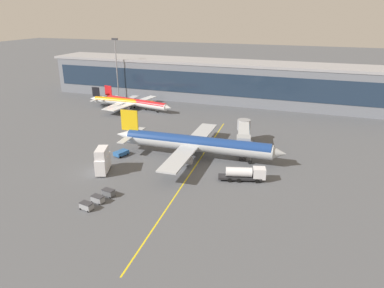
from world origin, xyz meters
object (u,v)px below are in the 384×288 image
Objects in this scene: fuel_tanker at (245,174)px; commuter_jet_far at (124,102)px; pushback_tug at (121,153)px; commuter_jet_near at (135,102)px; baggage_cart_2 at (108,193)px; baggage_cart_0 at (86,206)px; main_airliner at (196,144)px; catering_lift at (103,161)px; baggage_cart_1 at (98,199)px.

fuel_tanker is 76.58m from commuter_jet_far.
commuter_jet_near is (-19.56, 45.24, 1.88)m from pushback_tug.
baggage_cart_2 is at bearing -146.61° from fuel_tanker.
baggage_cart_2 is 0.09× the size of commuter_jet_far.
fuel_tanker is 3.85× the size of baggage_cart_0.
commuter_jet_near is at bearing 138.12° from fuel_tanker.
main_airliner is 24.55m from catering_lift.
baggage_cart_1 is at bearing -67.97° from commuter_jet_near.
baggage_cart_0 is 77.18m from commuter_jet_near.
baggage_cart_2 is (-10.60, -26.41, -3.20)m from main_airliner.
main_airliner reaches higher than baggage_cart_0.
main_airliner reaches higher than catering_lift.
baggage_cart_2 is at bearing 80.07° from baggage_cart_1.
commuter_jet_far is at bearing 114.26° from baggage_cart_0.
main_airliner is 10.89× the size of pushback_tug.
main_airliner is 16.40× the size of baggage_cart_0.
commuter_jet_far is at bearing 118.69° from pushback_tug.
pushback_tug is at bearing 113.37° from baggage_cart_2.
fuel_tanker is at bearing 11.87° from catering_lift.
main_airliner is 28.64m from baggage_cart_2.
baggage_cart_2 is (1.10, 6.30, 0.00)m from baggage_cart_0.
pushback_tug is 10.87m from catering_lift.
catering_lift reaches higher than baggage_cart_1.
fuel_tanker reaches higher than baggage_cart_2.
pushback_tug is at bearing 174.23° from fuel_tanker.
baggage_cart_1 is at bearing -64.39° from commuter_jet_far.
main_airliner is at bearing 16.61° from pushback_tug.
pushback_tug is 28.01m from baggage_cart_0.
commuter_jet_far is 0.92× the size of commuter_jet_near.
fuel_tanker is at bearing -39.18° from commuter_jet_far.
pushback_tug is at bearing -66.62° from commuter_jet_near.
baggage_cart_1 is at bearing -110.66° from main_airliner.
main_airliner reaches higher than baggage_cart_1.
catering_lift is at bearing -83.31° from pushback_tug.
commuter_jet_far is 5.00m from commuter_jet_near.
fuel_tanker is 73.04m from commuter_jet_near.
baggage_cart_2 is at bearing -62.94° from commuter_jet_far.
fuel_tanker reaches higher than baggage_cart_0.
baggage_cart_1 is at bearing 80.07° from baggage_cart_0.
baggage_cart_2 is (0.55, 3.15, 0.00)m from baggage_cart_1.
pushback_tug is 1.51× the size of baggage_cart_1.
baggage_cart_2 is 0.08× the size of commuter_jet_near.
baggage_cart_2 is (7.66, -10.02, -2.28)m from catering_lift.
baggage_cart_0 is 0.09× the size of commuter_jet_far.
main_airliner is 1.50× the size of commuter_jet_far.
main_airliner reaches higher than commuter_jet_far.
catering_lift is 2.52× the size of baggage_cart_0.
commuter_jet_near reaches higher than catering_lift.
main_airliner is 18.07m from fuel_tanker.
pushback_tug is 1.51× the size of baggage_cart_2.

